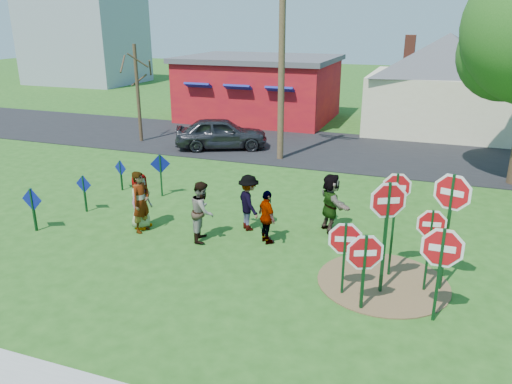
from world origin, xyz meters
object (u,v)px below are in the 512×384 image
person_b (141,202)px  utility_pole (282,50)px  stop_sign_c (451,206)px  stop_sign_d (431,231)px  stop_sign_a (345,244)px  suv (221,133)px  person_a (140,201)px  stop_sign_b (396,199)px

person_b → utility_pole: 10.18m
stop_sign_c → stop_sign_d: stop_sign_c is taller
utility_pole → stop_sign_a: bearing=-65.6°
suv → person_b: bearing=166.1°
person_a → suv: 9.98m
stop_sign_c → person_a: size_ratio=1.74×
stop_sign_c → person_b: 8.67m
suv → utility_pole: (3.29, -0.80, 4.06)m
suv → utility_pole: 5.29m
stop_sign_d → person_b: 8.27m
person_b → person_a: bearing=43.8°
stop_sign_a → stop_sign_c: stop_sign_c is taller
stop_sign_c → suv: 14.94m
stop_sign_a → stop_sign_b: size_ratio=0.69×
stop_sign_b → suv: stop_sign_b is taller
stop_sign_a → stop_sign_c: 2.53m
stop_sign_d → suv: bearing=122.5°
stop_sign_d → utility_pole: bearing=113.6°
suv → person_a: bearing=165.3°
stop_sign_a → person_b: stop_sign_a is taller
person_b → suv: (-1.82, 10.08, -0.15)m
stop_sign_a → stop_sign_b: bearing=39.1°
stop_sign_a → person_b: size_ratio=1.03×
stop_sign_a → stop_sign_c: bearing=10.0°
stop_sign_b → stop_sign_c: stop_sign_c is taller
stop_sign_a → utility_pole: 12.44m
stop_sign_b → suv: 13.89m
suv → utility_pole: bearing=-127.9°
stop_sign_d → stop_sign_a: bearing=-166.1°
person_b → utility_pole: bearing=-1.8°
stop_sign_c → person_b: (-8.57, 0.58, -1.19)m
person_a → suv: (-1.64, 9.84, -0.07)m
stop_sign_a → stop_sign_b: 1.77m
person_a → suv: bearing=12.2°
stop_sign_c → person_a: stop_sign_c is taller
stop_sign_c → utility_pole: (-7.09, 9.85, 2.72)m
stop_sign_b → person_b: 7.44m
stop_sign_a → stop_sign_d: stop_sign_d is taller
stop_sign_b → utility_pole: (-5.87, 9.56, 2.79)m
suv → utility_pole: utility_pole is taller
stop_sign_c → person_b: bearing=-165.2°
stop_sign_c → person_a: bearing=-166.7°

